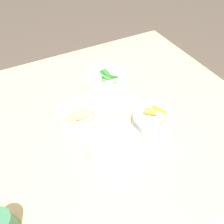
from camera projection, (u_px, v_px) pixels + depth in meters
ground_plane at (116, 199)px, 1.40m from camera, size 10.00×10.00×0.00m
dining_table at (118, 137)px, 0.92m from camera, size 1.09×1.08×0.78m
bowl_carrots at (154, 119)px, 0.80m from camera, size 0.16×0.16×0.08m
bowl_greens at (107, 80)px, 0.95m from camera, size 0.20×0.20×0.09m
bowl_beans_hotdog at (115, 144)px, 0.73m from camera, size 0.18×0.18×0.05m
bowl_cookies at (76, 114)px, 0.83m from camera, size 0.14×0.14×0.05m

